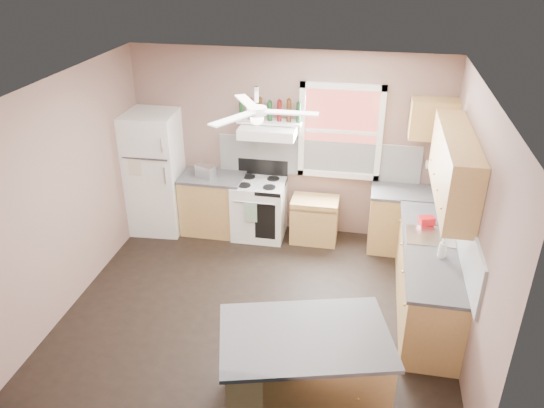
% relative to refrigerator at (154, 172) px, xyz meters
% --- Properties ---
extents(floor, '(4.50, 4.50, 0.00)m').
position_rel_refrigerator_xyz_m(floor, '(1.93, -1.64, -0.91)').
color(floor, black).
rests_on(floor, ground).
extents(ceiling, '(4.50, 4.50, 0.00)m').
position_rel_refrigerator_xyz_m(ceiling, '(1.93, -1.64, 1.79)').
color(ceiling, white).
rests_on(ceiling, ground).
extents(wall_back, '(4.50, 0.05, 2.70)m').
position_rel_refrigerator_xyz_m(wall_back, '(1.93, 0.38, 0.44)').
color(wall_back, '#7E6157').
rests_on(wall_back, ground).
extents(wall_right, '(0.05, 4.00, 2.70)m').
position_rel_refrigerator_xyz_m(wall_right, '(4.21, -1.64, 0.44)').
color(wall_right, '#7E6157').
rests_on(wall_right, ground).
extents(wall_left, '(0.05, 4.00, 2.70)m').
position_rel_refrigerator_xyz_m(wall_left, '(-0.34, -1.64, 0.44)').
color(wall_left, '#7E6157').
rests_on(wall_left, ground).
extents(backsplash_back, '(2.90, 0.03, 0.55)m').
position_rel_refrigerator_xyz_m(backsplash_back, '(2.38, 0.34, 0.26)').
color(backsplash_back, white).
rests_on(backsplash_back, wall_back).
extents(backsplash_right, '(0.03, 2.60, 0.55)m').
position_rel_refrigerator_xyz_m(backsplash_right, '(4.17, -1.34, 0.26)').
color(backsplash_right, white).
rests_on(backsplash_right, wall_right).
extents(window_view, '(1.00, 0.02, 1.20)m').
position_rel_refrigerator_xyz_m(window_view, '(2.68, 0.34, 0.69)').
color(window_view, maroon).
rests_on(window_view, wall_back).
extents(window_frame, '(1.16, 0.07, 1.36)m').
position_rel_refrigerator_xyz_m(window_frame, '(2.68, 0.31, 0.69)').
color(window_frame, white).
rests_on(window_frame, wall_back).
extents(refrigerator, '(0.82, 0.80, 1.82)m').
position_rel_refrigerator_xyz_m(refrigerator, '(0.00, 0.00, 0.00)').
color(refrigerator, white).
rests_on(refrigerator, floor).
extents(base_cabinet_left, '(0.90, 0.60, 0.86)m').
position_rel_refrigerator_xyz_m(base_cabinet_left, '(0.87, 0.06, -0.48)').
color(base_cabinet_left, '#A97E46').
rests_on(base_cabinet_left, floor).
extents(counter_left, '(0.92, 0.62, 0.04)m').
position_rel_refrigerator_xyz_m(counter_left, '(0.87, 0.06, -0.03)').
color(counter_left, '#424244').
rests_on(counter_left, base_cabinet_left).
extents(toaster, '(0.32, 0.25, 0.18)m').
position_rel_refrigerator_xyz_m(toaster, '(0.80, 0.01, 0.08)').
color(toaster, silver).
rests_on(toaster, counter_left).
extents(stove, '(0.75, 0.65, 0.86)m').
position_rel_refrigerator_xyz_m(stove, '(1.58, 0.05, -0.48)').
color(stove, white).
rests_on(stove, floor).
extents(range_hood, '(0.78, 0.50, 0.14)m').
position_rel_refrigerator_xyz_m(range_hood, '(1.70, 0.11, 0.71)').
color(range_hood, white).
rests_on(range_hood, wall_back).
extents(bottle_shelf, '(0.90, 0.26, 0.03)m').
position_rel_refrigerator_xyz_m(bottle_shelf, '(1.70, 0.23, 0.81)').
color(bottle_shelf, white).
rests_on(bottle_shelf, range_hood).
extents(cart, '(0.67, 0.45, 0.67)m').
position_rel_refrigerator_xyz_m(cart, '(2.40, 0.04, -0.58)').
color(cart, '#A97E46').
rests_on(cart, floor).
extents(base_cabinet_corner, '(1.00, 0.60, 0.86)m').
position_rel_refrigerator_xyz_m(base_cabinet_corner, '(3.68, 0.06, -0.48)').
color(base_cabinet_corner, '#A97E46').
rests_on(base_cabinet_corner, floor).
extents(base_cabinet_right, '(0.60, 2.20, 0.86)m').
position_rel_refrigerator_xyz_m(base_cabinet_right, '(3.88, -1.34, -0.48)').
color(base_cabinet_right, '#A97E46').
rests_on(base_cabinet_right, floor).
extents(counter_corner, '(1.02, 0.62, 0.04)m').
position_rel_refrigerator_xyz_m(counter_corner, '(3.68, 0.06, -0.03)').
color(counter_corner, '#424244').
rests_on(counter_corner, base_cabinet_corner).
extents(counter_right, '(0.62, 2.22, 0.04)m').
position_rel_refrigerator_xyz_m(counter_right, '(3.87, -1.34, -0.03)').
color(counter_right, '#424244').
rests_on(counter_right, base_cabinet_right).
extents(sink, '(0.55, 0.45, 0.03)m').
position_rel_refrigerator_xyz_m(sink, '(3.87, -1.14, -0.02)').
color(sink, silver).
rests_on(sink, counter_right).
extents(faucet, '(0.03, 0.03, 0.14)m').
position_rel_refrigerator_xyz_m(faucet, '(4.03, -1.14, 0.06)').
color(faucet, silver).
rests_on(faucet, sink).
extents(upper_cabinet_right, '(0.33, 1.80, 0.76)m').
position_rel_refrigerator_xyz_m(upper_cabinet_right, '(4.01, -1.14, 0.87)').
color(upper_cabinet_right, '#A97E46').
rests_on(upper_cabinet_right, wall_right).
extents(upper_cabinet_corner, '(0.60, 0.33, 0.52)m').
position_rel_refrigerator_xyz_m(upper_cabinet_corner, '(3.88, 0.19, 0.99)').
color(upper_cabinet_corner, '#A97E46').
rests_on(upper_cabinet_corner, wall_back).
extents(paper_towel, '(0.26, 0.12, 0.12)m').
position_rel_refrigerator_xyz_m(paper_towel, '(4.00, 0.22, 0.34)').
color(paper_towel, white).
rests_on(paper_towel, wall_back).
extents(island, '(1.60, 1.24, 0.86)m').
position_rel_refrigerator_xyz_m(island, '(2.66, -3.10, -0.48)').
color(island, '#A97E46').
rests_on(island, floor).
extents(island_top, '(1.71, 1.34, 0.04)m').
position_rel_refrigerator_xyz_m(island_top, '(2.66, -3.10, -0.03)').
color(island_top, '#424244').
rests_on(island_top, island).
extents(ceiling_fan_hub, '(0.20, 0.20, 0.08)m').
position_rel_refrigerator_xyz_m(ceiling_fan_hub, '(1.93, -1.64, 1.54)').
color(ceiling_fan_hub, white).
rests_on(ceiling_fan_hub, ceiling).
extents(soap_bottle, '(0.13, 0.13, 0.25)m').
position_rel_refrigerator_xyz_m(soap_bottle, '(3.96, -1.58, 0.11)').
color(soap_bottle, silver).
rests_on(soap_bottle, counter_right).
extents(red_caddy, '(0.21, 0.17, 0.10)m').
position_rel_refrigerator_xyz_m(red_caddy, '(3.84, -0.86, 0.04)').
color(red_caddy, red).
rests_on(red_caddy, counter_right).
extents(wine_bottles, '(0.86, 0.06, 0.31)m').
position_rel_refrigerator_xyz_m(wine_bottles, '(1.70, 0.23, 0.97)').
color(wine_bottles, '#143819').
rests_on(wine_bottles, bottle_shelf).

